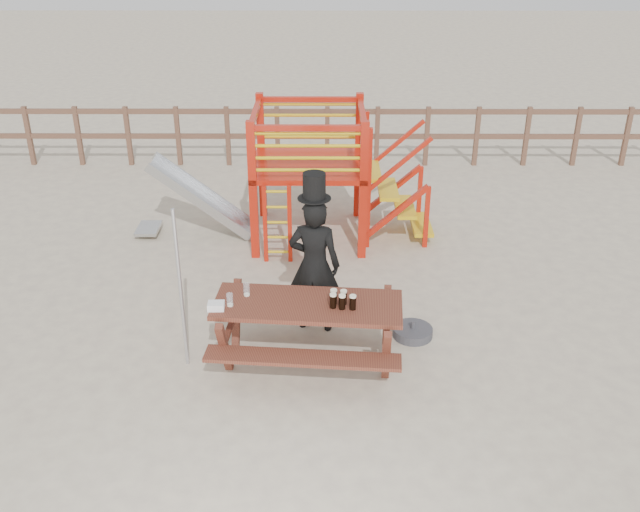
{
  "coord_description": "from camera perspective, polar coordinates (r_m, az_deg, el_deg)",
  "views": [
    {
      "loc": [
        0.41,
        -6.86,
        4.82
      ],
      "look_at": [
        0.38,
        0.8,
        1.0
      ],
      "focal_mm": 40.0,
      "sensor_mm": 36.0,
      "label": 1
    }
  ],
  "objects": [
    {
      "name": "ground",
      "position": [
        8.4,
        -2.64,
        -8.59
      ],
      "size": [
        60.0,
        60.0,
        0.0
      ],
      "primitive_type": "plane",
      "color": "beige",
      "rests_on": "ground"
    },
    {
      "name": "back_fence",
      "position": [
        14.46,
        -1.43,
        10.07
      ],
      "size": [
        15.09,
        0.09,
        1.2
      ],
      "color": "brown",
      "rests_on": "ground"
    },
    {
      "name": "paper_bag",
      "position": [
        7.9,
        -8.31,
        -3.97
      ],
      "size": [
        0.18,
        0.15,
        0.08
      ],
      "primitive_type": "cube",
      "rotation": [
        0.0,
        0.0,
        0.03
      ],
      "color": "white",
      "rests_on": "picnic_table"
    },
    {
      "name": "playground_fort",
      "position": [
        11.1,
        -1.27,
        6.74
      ],
      "size": [
        4.71,
        1.84,
        2.1
      ],
      "color": "#B51B0C",
      "rests_on": "ground"
    },
    {
      "name": "parasol_base",
      "position": [
        8.92,
        7.42,
        -6.04
      ],
      "size": [
        0.49,
        0.49,
        0.21
      ],
      "color": "#3A3A3F",
      "rests_on": "ground"
    },
    {
      "name": "man_with_hat",
      "position": [
        8.62,
        -0.44,
        -0.44
      ],
      "size": [
        0.7,
        0.53,
        2.05
      ],
      "rotation": [
        0.0,
        0.0,
        2.95
      ],
      "color": "black",
      "rests_on": "ground"
    },
    {
      "name": "stout_pints",
      "position": [
        7.84,
        1.69,
        -3.51
      ],
      "size": [
        0.29,
        0.2,
        0.17
      ],
      "color": "black",
      "rests_on": "picnic_table"
    },
    {
      "name": "picnic_table",
      "position": [
        8.11,
        -0.98,
        -5.61
      ],
      "size": [
        2.22,
        1.62,
        0.81
      ],
      "rotation": [
        0.0,
        0.0,
        -0.08
      ],
      "color": "brown",
      "rests_on": "ground"
    },
    {
      "name": "empty_glasses",
      "position": [
        8.01,
        -6.56,
        -3.13
      ],
      "size": [
        0.24,
        0.3,
        0.15
      ],
      "color": "silver",
      "rests_on": "picnic_table"
    },
    {
      "name": "metal_pole",
      "position": [
        8.03,
        -11.09,
        -2.7
      ],
      "size": [
        0.04,
        0.04,
        1.95
      ],
      "primitive_type": "cylinder",
      "color": "#B2B2B7",
      "rests_on": "ground"
    }
  ]
}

